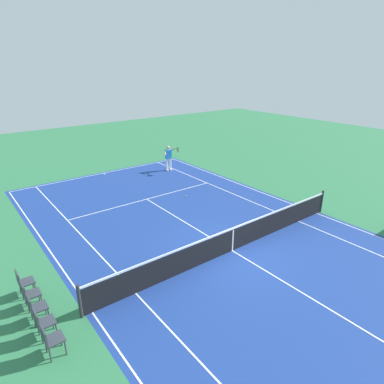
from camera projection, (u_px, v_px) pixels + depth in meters
ground_plane at (232, 251)px, 12.58m from camera, size 60.00×60.00×0.00m
court_slab at (232, 251)px, 12.58m from camera, size 24.20×11.40×0.00m
court_line_markings at (232, 251)px, 12.58m from camera, size 23.85×11.05×0.01m
tennis_net at (233, 239)px, 12.40m from camera, size 0.10×11.70×1.08m
tennis_player_near at (169, 157)px, 21.62m from camera, size 1.14×0.76×1.70m
tennis_ball at (186, 196)px, 17.67m from camera, size 0.07×0.07×0.07m
spectator_chair_0 at (50, 339)px, 7.90m from camera, size 0.44×0.44×0.88m
spectator_chair_1 at (42, 322)px, 8.42m from camera, size 0.44×0.44×0.88m
spectator_chair_2 at (35, 307)px, 8.94m from camera, size 0.44×0.44×0.88m
spectator_chair_3 at (29, 293)px, 9.46m from camera, size 0.44×0.44×0.88m
spectator_chair_4 at (23, 281)px, 9.98m from camera, size 0.44×0.44×0.88m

